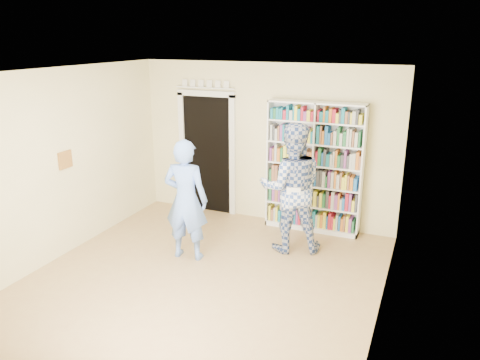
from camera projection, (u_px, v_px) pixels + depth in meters
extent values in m
plane|color=#A47B4F|center=(199.00, 283.00, 6.13)|extent=(5.00, 5.00, 0.00)
plane|color=white|center=(193.00, 73.00, 5.33)|extent=(5.00, 5.00, 0.00)
plane|color=#F6E8AA|center=(265.00, 144.00, 7.93)|extent=(4.50, 0.00, 4.50)
plane|color=#F6E8AA|center=(54.00, 166.00, 6.56)|extent=(0.00, 5.00, 5.00)
plane|color=#F6E8AA|center=(386.00, 211.00, 4.89)|extent=(0.00, 5.00, 5.00)
cube|color=white|center=(314.00, 168.00, 7.54)|extent=(1.55, 0.29, 2.13)
cube|color=white|center=(314.00, 168.00, 7.54)|extent=(0.02, 0.29, 2.13)
cube|color=black|center=(207.00, 155.00, 8.41)|extent=(0.90, 0.03, 2.10)
cube|color=white|center=(183.00, 153.00, 8.58)|extent=(0.10, 0.06, 2.20)
cube|color=white|center=(232.00, 158.00, 8.21)|extent=(0.10, 0.06, 2.20)
cube|color=white|center=(206.00, 93.00, 8.07)|extent=(1.10, 0.06, 0.10)
cube|color=white|center=(205.00, 88.00, 8.03)|extent=(1.10, 0.08, 0.02)
cube|color=brown|center=(65.00, 160.00, 6.72)|extent=(0.03, 0.25, 0.25)
imported|color=#678FE6|center=(186.00, 200.00, 6.62)|extent=(0.69, 0.49, 1.76)
imported|color=navy|center=(291.00, 188.00, 6.84)|extent=(1.15, 1.04, 1.95)
cube|color=white|center=(293.00, 197.00, 6.57)|extent=(0.19, 0.06, 0.28)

